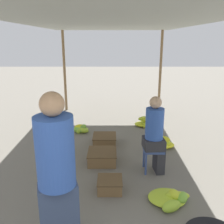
{
  "coord_description": "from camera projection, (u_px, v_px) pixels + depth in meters",
  "views": [
    {
      "loc": [
        -0.01,
        -1.24,
        2.2
      ],
      "look_at": [
        0.0,
        3.33,
        0.87
      ],
      "focal_mm": 40.0,
      "sensor_mm": 36.0,
      "label": 1
    }
  ],
  "objects": [
    {
      "name": "banana_pile_right_0",
      "position": [
        162.0,
        143.0,
        5.29
      ],
      "size": [
        0.51,
        0.58,
        0.25
      ],
      "color": "yellow",
      "rests_on": "ground"
    },
    {
      "name": "stool",
      "position": [
        152.0,
        153.0,
        4.26
      ],
      "size": [
        0.34,
        0.34,
        0.42
      ],
      "color": "#384C84",
      "rests_on": "ground"
    },
    {
      "name": "crate_mid",
      "position": [
        102.0,
        157.0,
        4.61
      ],
      "size": [
        0.53,
        0.53,
        0.22
      ],
      "color": "brown",
      "rests_on": "ground"
    },
    {
      "name": "banana_pile_right_2",
      "position": [
        144.0,
        122.0,
        6.53
      ],
      "size": [
        0.5,
        0.47,
        0.26
      ],
      "color": "#92BF32",
      "rests_on": "ground"
    },
    {
      "name": "crate_near",
      "position": [
        109.0,
        185.0,
        3.76
      ],
      "size": [
        0.37,
        0.37,
        0.19
      ],
      "color": "brown",
      "rests_on": "ground"
    },
    {
      "name": "canopy_post_back_right",
      "position": [
        160.0,
        72.0,
        7.79
      ],
      "size": [
        0.08,
        0.08,
        2.47
      ],
      "primitive_type": "cylinder",
      "color": "olive",
      "rests_on": "ground"
    },
    {
      "name": "canopy_tarp",
      "position": [
        112.0,
        22.0,
        4.42
      ],
      "size": [
        3.4,
        6.69,
        0.04
      ],
      "primitive_type": "cube",
      "color": "#9EA399",
      "rests_on": "canopy_post_front_left"
    },
    {
      "name": "banana_pile_left_0",
      "position": [
        60.0,
        150.0,
        5.01
      ],
      "size": [
        0.54,
        0.38,
        0.2
      ],
      "color": "yellow",
      "rests_on": "ground"
    },
    {
      "name": "banana_pile_right_1",
      "position": [
        170.0,
        198.0,
        3.48
      ],
      "size": [
        0.59,
        0.59,
        0.16
      ],
      "color": "#BFD12A",
      "rests_on": "ground"
    },
    {
      "name": "vendor_foreground",
      "position": [
        56.0,
        176.0,
        2.44
      ],
      "size": [
        0.46,
        0.46,
        1.75
      ],
      "color": "#384766",
      "rests_on": "ground"
    },
    {
      "name": "banana_pile_left_1",
      "position": [
        80.0,
        129.0,
        6.16
      ],
      "size": [
        0.46,
        0.52,
        0.17
      ],
      "color": "#B9CE2B",
      "rests_on": "ground"
    },
    {
      "name": "crate_far",
      "position": [
        104.0,
        140.0,
        5.42
      ],
      "size": [
        0.5,
        0.5,
        0.2
      ],
      "color": "brown",
      "rests_on": "ground"
    },
    {
      "name": "vendor_seated",
      "position": [
        154.0,
        133.0,
        4.16
      ],
      "size": [
        0.37,
        0.37,
        1.32
      ],
      "color": "#2D2D33",
      "rests_on": "ground"
    },
    {
      "name": "canopy_post_back_left",
      "position": [
        64.0,
        72.0,
        7.78
      ],
      "size": [
        0.08,
        0.08,
        2.47
      ],
      "primitive_type": "cylinder",
      "color": "olive",
      "rests_on": "ground"
    }
  ]
}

